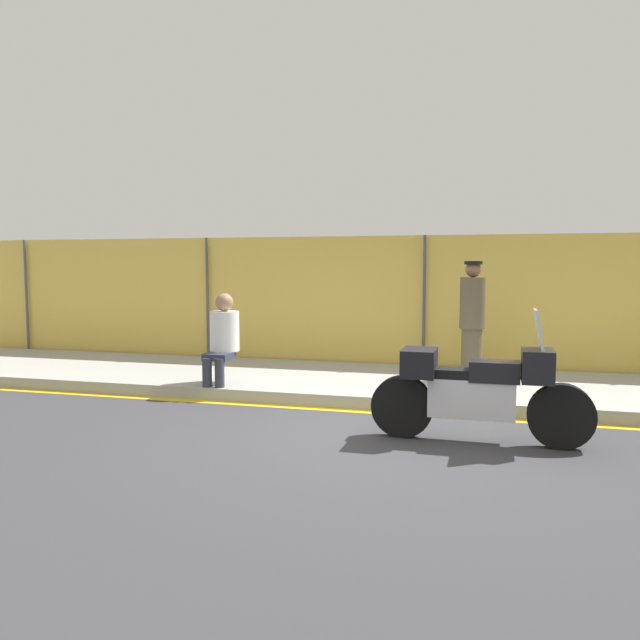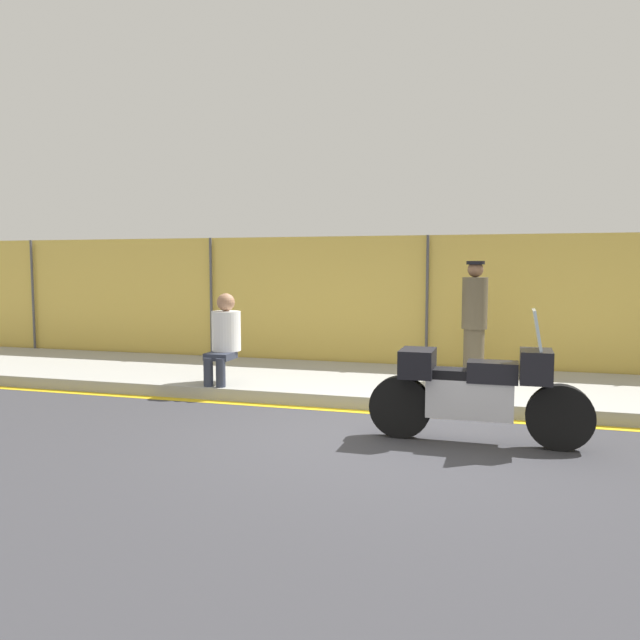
% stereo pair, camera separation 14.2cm
% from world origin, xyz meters
% --- Properties ---
extents(ground_plane, '(120.00, 120.00, 0.00)m').
position_xyz_m(ground_plane, '(0.00, 0.00, 0.00)').
color(ground_plane, '#38383D').
extents(sidewalk, '(30.16, 2.86, 0.17)m').
position_xyz_m(sidewalk, '(0.00, 2.66, 0.09)').
color(sidewalk, '#9E9E99').
rests_on(sidewalk, ground_plane).
extents(curb_paint_stripe, '(30.16, 0.18, 0.01)m').
position_xyz_m(curb_paint_stripe, '(0.00, 1.14, 0.00)').
color(curb_paint_stripe, gold).
rests_on(curb_paint_stripe, ground_plane).
extents(storefront_fence, '(28.66, 0.17, 2.42)m').
position_xyz_m(storefront_fence, '(-0.00, 4.18, 1.21)').
color(storefront_fence, gold).
rests_on(storefront_fence, ground_plane).
extents(motorcycle, '(2.34, 0.51, 1.45)m').
position_xyz_m(motorcycle, '(0.97, 0.08, 0.58)').
color(motorcycle, black).
rests_on(motorcycle, ground_plane).
extents(officer_standing, '(0.38, 0.38, 1.79)m').
position_xyz_m(officer_standing, '(0.84, 2.96, 1.09)').
color(officer_standing, brown).
rests_on(officer_standing, sidewalk).
extents(person_seated_on_curb, '(0.43, 0.70, 1.32)m').
position_xyz_m(person_seated_on_curb, '(-2.69, 1.70, 0.90)').
color(person_seated_on_curb, '#2D3342').
rests_on(person_seated_on_curb, sidewalk).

